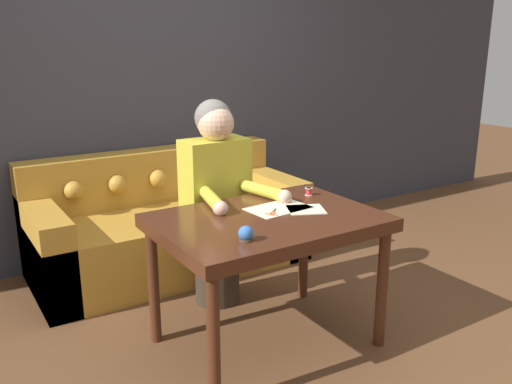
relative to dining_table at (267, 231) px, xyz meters
The scene contains 10 objects.
ground_plane 0.66m from the dining_table, 47.85° to the right, with size 16.00×16.00×0.00m, color brown.
wall_back 1.83m from the dining_table, 87.69° to the left, with size 8.00×0.06×2.60m.
dining_table is the anchor object (origin of this frame).
couch 1.32m from the dining_table, 91.07° to the left, with size 1.92×0.86×0.82m.
person 0.58m from the dining_table, 88.74° to the left, with size 0.49×0.63×1.28m.
pattern_paper_main 0.17m from the dining_table, 32.39° to the left, with size 0.35×0.25×0.00m.
pattern_paper_offcut 0.25m from the dining_table, ahead, with size 0.25×0.24×0.00m.
scissors 0.11m from the dining_table, 28.53° to the left, with size 0.19×0.18×0.01m.
thread_spool 0.47m from the dining_table, 25.03° to the left, with size 0.04×0.04×0.05m.
pin_cushion 0.39m from the dining_table, 138.92° to the right, with size 0.07×0.07×0.07m.
Camera 1 is at (-1.54, -2.14, 1.62)m, focal length 38.00 mm.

